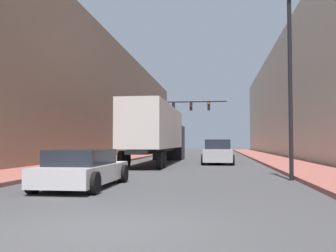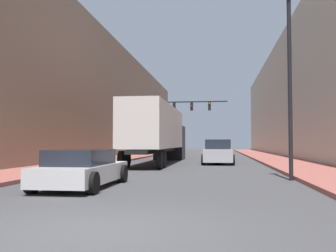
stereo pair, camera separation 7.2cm
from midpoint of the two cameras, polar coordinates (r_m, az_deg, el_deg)
ground_plane at (r=6.51m, az=-10.98°, el=-15.25°), size 200.00×200.00×0.00m
sidewalk_right at (r=36.35m, az=14.95°, el=-4.65°), size 3.46×80.00×0.15m
sidewalk_left at (r=37.07m, az=-5.96°, el=-4.68°), size 3.46×80.00×0.15m
building_right at (r=37.53m, az=22.04°, el=4.95°), size 6.00×80.00×12.48m
building_left at (r=38.70m, az=-12.76°, el=4.30°), size 6.00×80.00×12.08m
semi_truck at (r=26.47m, az=-1.54°, el=-0.94°), size 2.43×14.77×3.85m
sedan_car at (r=12.46m, az=-12.93°, el=-6.39°), size 2.04×4.57×1.22m
suv_car at (r=25.95m, az=7.50°, el=-4.00°), size 2.13×4.74×1.66m
traffic_signal_gantry at (r=41.10m, az=1.13°, el=1.71°), size 7.84×0.35×6.23m
street_lamp at (r=15.47m, az=17.95°, el=9.85°), size 0.44×0.44×7.47m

